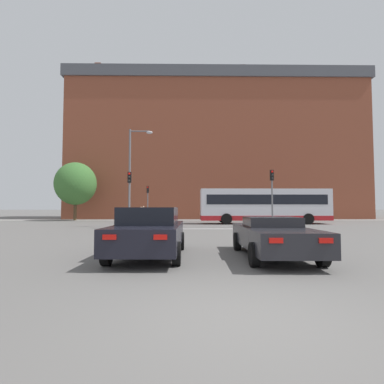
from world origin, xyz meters
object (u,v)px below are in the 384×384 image
at_px(car_saloon_left, 150,231).
at_px(traffic_light_near_left, 129,190).
at_px(pedestrian_walking_east, 141,212).
at_px(traffic_light_far_left, 148,197).
at_px(car_roadster_right, 273,236).
at_px(traffic_light_near_right, 272,189).
at_px(bus_crossing_lead, 264,205).
at_px(pedestrian_waiting, 143,212).
at_px(street_lamp_junction, 133,168).

distance_m(car_saloon_left, traffic_light_near_left, 13.15).
bearing_deg(pedestrian_walking_east, traffic_light_far_left, 102.54).
relative_size(traffic_light_near_left, pedestrian_walking_east, 2.58).
relative_size(car_saloon_left, traffic_light_near_left, 1.17).
height_order(car_roadster_right, pedestrian_walking_east, pedestrian_walking_east).
bearing_deg(traffic_light_near_left, traffic_light_far_left, 92.01).
bearing_deg(traffic_light_near_right, car_saloon_left, -120.20).
distance_m(bus_crossing_lead, pedestrian_walking_east, 15.40).
relative_size(traffic_light_near_right, pedestrian_walking_east, 2.72).
bearing_deg(traffic_light_far_left, car_saloon_left, -82.22).
relative_size(traffic_light_near_left, pedestrian_waiting, 2.44).
relative_size(street_lamp_junction, pedestrian_walking_east, 4.83).
bearing_deg(car_saloon_left, bus_crossing_lead, 66.86).
bearing_deg(pedestrian_walking_east, car_saloon_left, 60.84).
distance_m(street_lamp_junction, pedestrian_waiting, 12.94).
bearing_deg(car_roadster_right, street_lamp_junction, 116.99).
xyz_separation_m(car_saloon_left, traffic_light_far_left, (-3.61, 26.40, 1.98)).
bearing_deg(traffic_light_near_right, bus_crossing_lead, 81.88).
height_order(street_lamp_junction, pedestrian_waiting, street_lamp_junction).
bearing_deg(pedestrian_waiting, traffic_light_near_right, -4.62).
distance_m(traffic_light_near_left, pedestrian_walking_east, 14.70).
bearing_deg(traffic_light_near_right, pedestrian_waiting, 131.04).
height_order(car_saloon_left, traffic_light_near_left, traffic_light_near_left).
xyz_separation_m(car_roadster_right, traffic_light_near_right, (3.77, 13.28, 2.29)).
relative_size(traffic_light_far_left, street_lamp_junction, 0.53).
xyz_separation_m(traffic_light_far_left, traffic_light_near_right, (11.23, -13.30, 0.18)).
distance_m(car_saloon_left, pedestrian_walking_east, 27.50).
relative_size(car_roadster_right, traffic_light_far_left, 1.21).
distance_m(car_roadster_right, pedestrian_waiting, 27.99).
relative_size(traffic_light_near_left, street_lamp_junction, 0.53).
bearing_deg(bus_crossing_lead, traffic_light_near_left, -61.75).
bearing_deg(pedestrian_waiting, bus_crossing_lead, 12.54).
bearing_deg(traffic_light_near_right, traffic_light_far_left, 130.20).
xyz_separation_m(traffic_light_near_left, traffic_light_near_right, (10.75, 0.49, 0.14)).
height_order(traffic_light_far_left, traffic_light_near_right, traffic_light_near_right).
height_order(car_saloon_left, bus_crossing_lead, bus_crossing_lead).
bearing_deg(bus_crossing_lead, street_lamp_junction, -68.60).
bearing_deg(traffic_light_near_right, car_roadster_right, -105.86).
relative_size(traffic_light_far_left, traffic_light_near_right, 0.93).
bearing_deg(car_roadster_right, traffic_light_near_left, 119.75).
xyz_separation_m(bus_crossing_lead, street_lamp_junction, (-11.60, -4.54, 2.94)).
xyz_separation_m(car_roadster_right, traffic_light_far_left, (-7.46, 26.58, 2.10)).
height_order(traffic_light_near_right, pedestrian_waiting, traffic_light_near_right).
xyz_separation_m(bus_crossing_lead, pedestrian_waiting, (-12.60, 7.82, -0.75)).
relative_size(traffic_light_far_left, pedestrian_walking_east, 2.54).
distance_m(car_roadster_right, traffic_light_near_left, 14.73).
height_order(traffic_light_far_left, street_lamp_junction, street_lamp_junction).
distance_m(traffic_light_near_right, pedestrian_walking_east, 18.65).
bearing_deg(car_roadster_right, bus_crossing_lead, 77.56).
bearing_deg(pedestrian_waiting, pedestrian_walking_east, 170.13).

